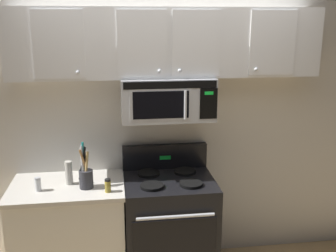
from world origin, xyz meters
name	(u,v)px	position (x,y,z in m)	size (l,w,h in m)	color
back_wall	(163,118)	(0.00, 0.79, 1.35)	(5.20, 0.10, 2.70)	silver
stove_range	(169,226)	(0.00, 0.42, 0.47)	(0.76, 0.69, 1.12)	black
over_range_microwave	(167,98)	(0.00, 0.54, 1.58)	(0.76, 0.43, 0.35)	#B7BABF
upper_cabinets	(167,43)	(0.00, 0.57, 2.02)	(2.50, 0.36, 0.55)	silver
counter_segment	(71,234)	(-0.84, 0.43, 0.45)	(0.93, 0.65, 0.90)	white
utensil_crock_charcoal	(86,175)	(-0.68, 0.35, 1.01)	(0.11, 0.11, 0.37)	#2D2D33
salt_shaker	(38,184)	(-1.05, 0.34, 0.96)	(0.05, 0.05, 0.11)	white
pepper_mill	(69,173)	(-0.82, 0.44, 1.00)	(0.06, 0.06, 0.20)	#B7B2A8
spice_jar	(108,186)	(-0.51, 0.24, 0.95)	(0.05, 0.05, 0.11)	olive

